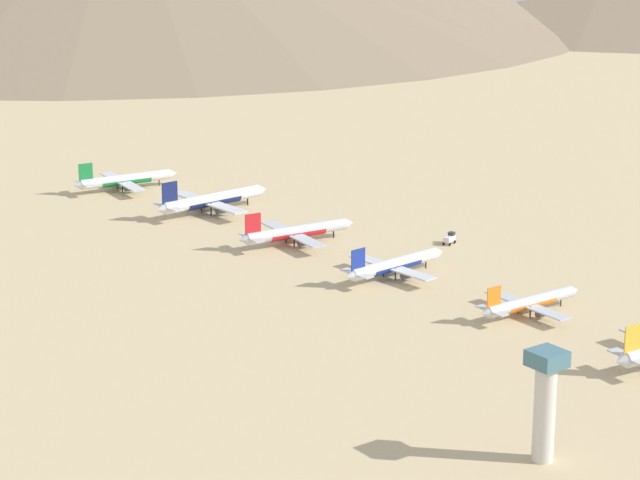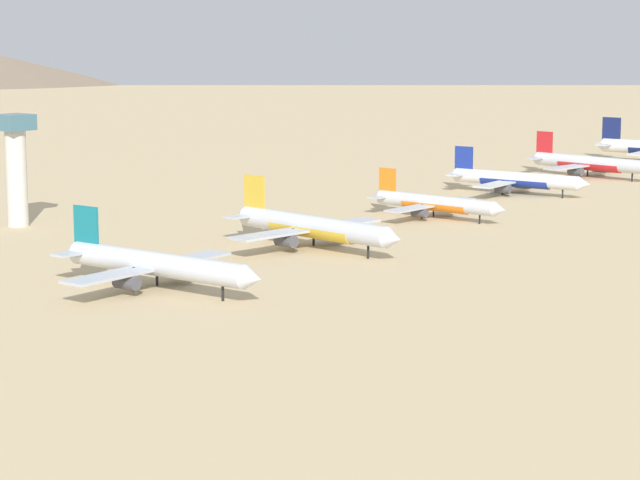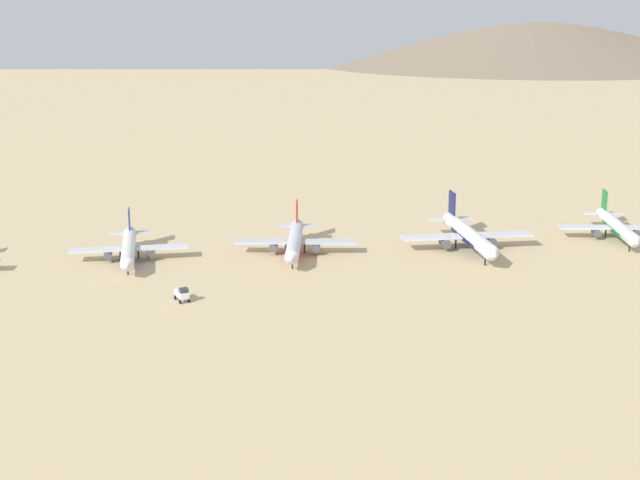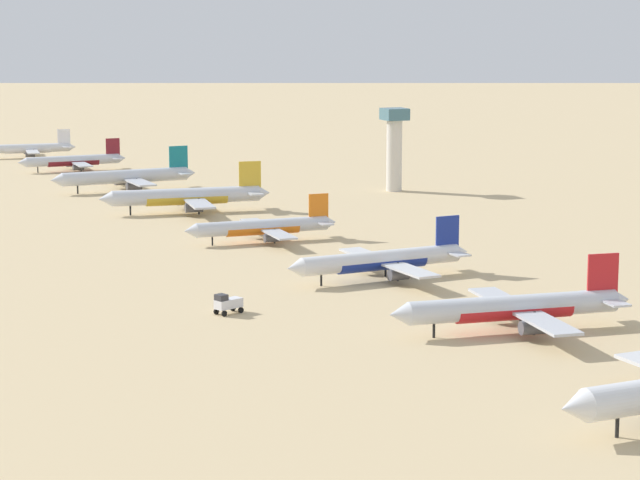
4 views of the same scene
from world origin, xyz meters
name	(u,v)px [view 1 (image 1 of 4)]	position (x,y,z in m)	size (l,w,h in m)	color
ground_plane	(534,315)	(0.00, 0.00, 0.00)	(2463.63, 2463.63, 0.00)	tan
parked_jet_4	(530,302)	(-0.82, 1.07, 3.70)	(38.47, 31.17, 11.12)	silver
parked_jet_5	(395,265)	(-9.56, 51.82, 4.09)	(42.69, 34.74, 12.30)	silver
parked_jet_6	(296,232)	(-12.97, 100.66, 4.33)	(45.13, 36.76, 13.01)	silver
parked_jet_7	(212,200)	(-13.87, 153.79, 4.84)	(50.49, 41.04, 14.55)	silver
parked_jet_8	(125,180)	(-23.27, 204.08, 4.24)	(44.16, 35.98, 12.73)	silver
service_truck	(450,238)	(29.58, 69.59, 2.08)	(5.68, 4.36, 3.90)	silver
control_tower	(545,399)	(-67.59, -69.53, 14.45)	(7.20, 7.20, 25.62)	beige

